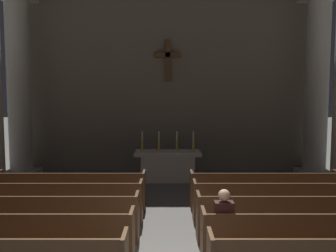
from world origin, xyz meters
name	(u,v)px	position (x,y,z in m)	size (l,w,h in m)	color
pew_left_row_2	(23,237)	(-2.46, 0.96, 0.48)	(3.77, 0.50, 0.95)	brown
pew_left_row_3	(43,217)	(-2.46, 1.95, 0.48)	(3.77, 0.50, 0.95)	brown
pew_left_row_4	(59,202)	(-2.46, 2.95, 0.48)	(3.77, 0.50, 0.95)	brown
pew_left_row_5	(71,190)	(-2.46, 3.94, 0.48)	(3.77, 0.50, 0.95)	brown
pew_right_row_2	(313,237)	(2.46, 0.96, 0.48)	(3.77, 0.50, 0.95)	brown
pew_right_row_3	(292,217)	(2.46, 1.95, 0.48)	(3.77, 0.50, 0.95)	brown
pew_right_row_4	(277,202)	(2.46, 2.95, 0.48)	(3.77, 0.50, 0.95)	brown
pew_right_row_5	(265,190)	(2.46, 3.94, 0.48)	(3.77, 0.50, 0.95)	brown
column_left_fourth	(19,89)	(-5.20, 7.51, 3.07)	(1.17, 1.17, 6.30)	#ADA89E
column_right_fourth	(317,89)	(5.20, 7.51, 3.07)	(1.17, 1.17, 6.30)	#ADA89E
altar	(168,165)	(0.00, 6.80, 0.53)	(2.20, 0.90, 1.01)	#BCB7AD
candlestick_outer_left	(143,145)	(-0.85, 6.80, 1.22)	(0.16, 0.16, 0.66)	#B79338
candlestick_inner_left	(159,145)	(-0.30, 6.80, 1.22)	(0.16, 0.16, 0.66)	#B79338
candlestick_inner_right	(177,145)	(0.30, 6.80, 1.22)	(0.16, 0.16, 0.66)	#B79338
candlestick_outer_right	(194,145)	(0.85, 6.80, 1.22)	(0.16, 0.16, 0.66)	#B79338
apse_with_cross	(168,72)	(0.00, 8.59, 3.75)	(11.65, 0.43, 7.50)	#706656
lone_worshipper	(223,224)	(0.94, 0.99, 0.69)	(0.32, 0.43, 1.32)	#26262B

